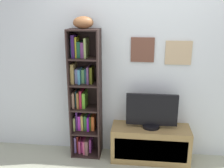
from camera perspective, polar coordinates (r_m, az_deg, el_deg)
back_wall at (r=3.37m, az=5.92°, el=4.59°), size 4.80×0.08×2.55m
bookshelf at (r=3.43m, az=-6.29°, el=-2.74°), size 0.40×0.29×1.73m
football at (r=3.20m, az=-6.45°, el=13.55°), size 0.30×0.26×0.15m
tv_stand at (r=3.53m, az=8.56°, el=-13.04°), size 1.03×0.38×0.47m
television at (r=3.33m, az=8.89°, el=-6.14°), size 0.66×0.22×0.46m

